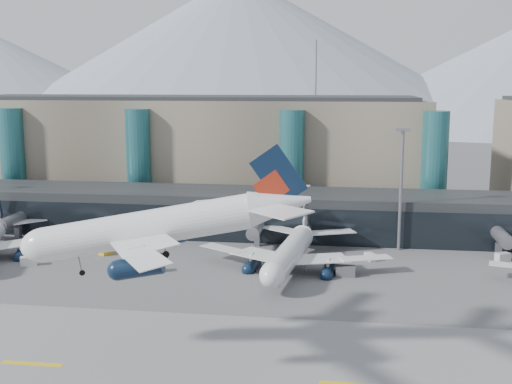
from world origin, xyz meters
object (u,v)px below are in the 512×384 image
(lightmast_mid, at_px, (401,182))
(veh_c, at_px, (345,271))
(hero_jet, at_px, (175,216))
(jet_parked_mid, at_px, (293,242))
(veh_b, at_px, (106,250))
(veh_a, at_px, (29,261))
(veh_g, at_px, (370,257))
(veh_d, at_px, (503,257))
(veh_h, at_px, (150,267))

(lightmast_mid, xyz_separation_m, veh_c, (-11.06, -20.35, -13.45))
(hero_jet, relative_size, jet_parked_mid, 0.98)
(jet_parked_mid, bearing_deg, hero_jet, 172.27)
(veh_b, height_order, veh_c, veh_c)
(hero_jet, bearing_deg, lightmast_mid, 56.73)
(veh_a, height_order, veh_g, veh_a)
(jet_parked_mid, height_order, veh_b, jet_parked_mid)
(jet_parked_mid, relative_size, veh_c, 11.14)
(hero_jet, xyz_separation_m, veh_d, (51.87, 53.39, -18.04))
(jet_parked_mid, bearing_deg, veh_a, 103.75)
(veh_c, relative_size, veh_g, 1.42)
(lightmast_mid, height_order, veh_d, lightmast_mid)
(veh_g, bearing_deg, jet_parked_mid, -95.58)
(hero_jet, xyz_separation_m, jet_parked_mid, (11.13, 43.86, -14.07))
(veh_a, height_order, veh_h, veh_h)
(veh_b, bearing_deg, hero_jet, -122.19)
(veh_b, bearing_deg, veh_d, -58.11)
(lightmast_mid, distance_m, hero_jet, 67.58)
(hero_jet, relative_size, veh_b, 13.67)
(hero_jet, relative_size, veh_a, 12.58)
(veh_a, distance_m, veh_d, 92.79)
(lightmast_mid, height_order, veh_b, lightmast_mid)
(jet_parked_mid, bearing_deg, veh_h, 112.36)
(veh_b, bearing_deg, lightmast_mid, -51.13)
(veh_g, bearing_deg, hero_jet, -55.92)
(hero_jet, height_order, veh_b, hero_jet)
(lightmast_mid, bearing_deg, veh_b, -168.53)
(jet_parked_mid, relative_size, veh_g, 15.80)
(veh_a, xyz_separation_m, veh_c, (60.61, 1.51, 0.12))
(hero_jet, bearing_deg, veh_c, 56.77)
(veh_a, bearing_deg, veh_b, 15.35)
(veh_a, distance_m, veh_c, 60.62)
(jet_parked_mid, relative_size, veh_a, 12.82)
(veh_a, xyz_separation_m, veh_d, (91.40, 15.96, -0.05))
(jet_parked_mid, xyz_separation_m, veh_d, (40.74, 9.52, -3.97))
(lightmast_mid, bearing_deg, hero_jet, -118.46)
(veh_a, relative_size, veh_g, 1.23)
(jet_parked_mid, height_order, veh_a, jet_parked_mid)
(veh_h, bearing_deg, lightmast_mid, 3.38)
(veh_c, bearing_deg, veh_h, -177.76)
(jet_parked_mid, distance_m, veh_d, 42.03)
(veh_a, height_order, veh_b, veh_a)
(veh_b, relative_size, veh_g, 1.13)
(lightmast_mid, relative_size, veh_a, 8.41)
(veh_b, relative_size, veh_c, 0.80)
(jet_parked_mid, xyz_separation_m, veh_c, (9.95, -4.93, -3.81))
(lightmast_mid, height_order, hero_jet, hero_jet)
(lightmast_mid, xyz_separation_m, jet_parked_mid, (-21.01, -15.42, -9.64))
(veh_c, xyz_separation_m, veh_h, (-36.05, -2.48, 0.02))
(veh_b, xyz_separation_m, veh_d, (79.54, 6.25, 0.00))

